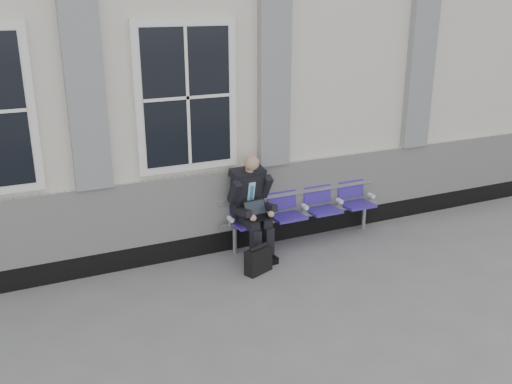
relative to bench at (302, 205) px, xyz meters
name	(u,v)px	position (x,y,z in m)	size (l,w,h in m)	color
ground	(204,310)	(-2.03, -1.32, -0.55)	(70.00, 70.00, 0.00)	slate
station_building	(124,81)	(-2.05, 2.15, 1.67)	(14.40, 4.40, 4.49)	silver
bench	(302,205)	(0.00, 0.00, 0.00)	(2.60, 0.47, 0.91)	#9EA0A3
businessman	(251,202)	(-0.89, -0.14, 0.23)	(0.61, 0.82, 1.45)	black
briefcase	(258,260)	(-1.05, -0.71, -0.37)	(0.41, 0.29, 0.39)	black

